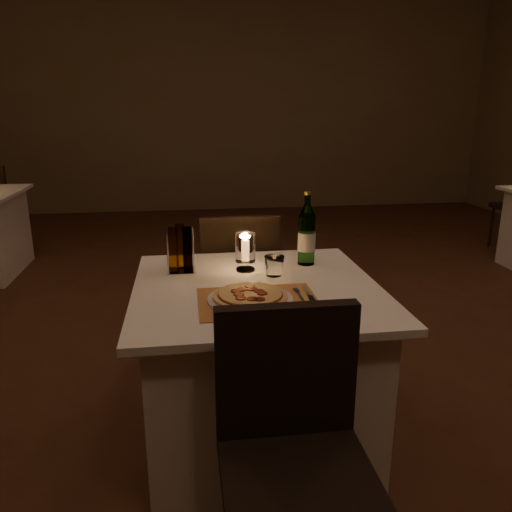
{
  "coord_description": "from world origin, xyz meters",
  "views": [
    {
      "loc": [
        -0.44,
        -2.35,
        1.44
      ],
      "look_at": [
        -0.16,
        -0.42,
        0.86
      ],
      "focal_mm": 35.0,
      "sensor_mm": 36.0,
      "label": 1
    }
  ],
  "objects": [
    {
      "name": "water_bottle",
      "position": [
        0.11,
        -0.18,
        0.88
      ],
      "size": [
        0.08,
        0.08,
        0.34
      ],
      "color": "#649F56",
      "rests_on": "main_table"
    },
    {
      "name": "wall_back",
      "position": [
        0.0,
        5.01,
        1.5
      ],
      "size": [
        8.0,
        0.02,
        3.0
      ],
      "primitive_type": "cube",
      "color": "olive",
      "rests_on": "ground"
    },
    {
      "name": "floor",
      "position": [
        0.0,
        0.0,
        -0.01
      ],
      "size": [
        8.0,
        10.0,
        0.02
      ],
      "primitive_type": "cube",
      "color": "#4D2918",
      "rests_on": "ground"
    },
    {
      "name": "chair_far",
      "position": [
        -0.16,
        0.27,
        0.55
      ],
      "size": [
        0.42,
        0.42,
        0.9
      ],
      "color": "black",
      "rests_on": "ground"
    },
    {
      "name": "fork",
      "position": [
        -0.02,
        -0.59,
        0.75
      ],
      "size": [
        0.02,
        0.18,
        0.0
      ],
      "color": "silver",
      "rests_on": "placemat"
    },
    {
      "name": "pizza",
      "position": [
        -0.21,
        -0.62,
        0.77
      ],
      "size": [
        0.28,
        0.28,
        0.02
      ],
      "color": "#D8B77F",
      "rests_on": "plate"
    },
    {
      "name": "hurricane_candle",
      "position": [
        -0.18,
        -0.24,
        0.84
      ],
      "size": [
        0.09,
        0.09,
        0.17
      ],
      "color": "white",
      "rests_on": "main_table"
    },
    {
      "name": "placemat",
      "position": [
        -0.18,
        -0.62,
        0.74
      ],
      "size": [
        0.45,
        0.34,
        0.0
      ],
      "primitive_type": "cube",
      "color": "#B2723E",
      "rests_on": "main_table"
    },
    {
      "name": "chair_near",
      "position": [
        -0.16,
        -1.15,
        0.55
      ],
      "size": [
        0.42,
        0.42,
        0.9
      ],
      "color": "black",
      "rests_on": "ground"
    },
    {
      "name": "knife",
      "position": [
        0.02,
        -0.65,
        0.75
      ],
      "size": [
        0.02,
        0.22,
        0.01
      ],
      "color": "black",
      "rests_on": "placemat"
    },
    {
      "name": "plate",
      "position": [
        -0.21,
        -0.62,
        0.75
      ],
      "size": [
        0.32,
        0.32,
        0.01
      ],
      "primitive_type": "cylinder",
      "color": "white",
      "rests_on": "placemat"
    },
    {
      "name": "cruet_caddy",
      "position": [
        -0.47,
        -0.22,
        0.84
      ],
      "size": [
        0.12,
        0.12,
        0.21
      ],
      "color": "white",
      "rests_on": "main_table"
    },
    {
      "name": "tumbler",
      "position": [
        -0.07,
        -0.32,
        0.78
      ],
      "size": [
        0.09,
        0.09,
        0.09
      ],
      "primitive_type": null,
      "color": "white",
      "rests_on": "main_table"
    },
    {
      "name": "main_table",
      "position": [
        -0.16,
        -0.44,
        0.37
      ],
      "size": [
        1.0,
        1.0,
        0.74
      ],
      "color": "white",
      "rests_on": "ground"
    }
  ]
}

